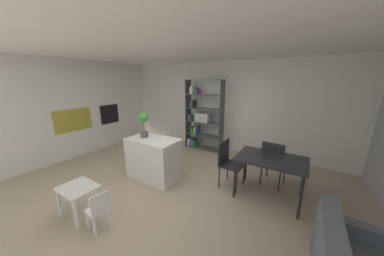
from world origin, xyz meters
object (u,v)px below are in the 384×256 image
at_px(kitchen_island, 154,158).
at_px(potted_plant_on_island, 144,123).
at_px(child_chair_right, 99,209).
at_px(dining_chair_far, 273,161).
at_px(child_table, 79,192).
at_px(dining_table, 271,162).
at_px(open_bookshelf, 201,117).
at_px(dining_chair_island_side, 228,160).
at_px(built_in_oven, 110,114).

height_order(kitchen_island, potted_plant_on_island, potted_plant_on_island).
xyz_separation_m(child_chair_right, dining_chair_far, (1.89, 2.53, 0.23)).
distance_m(child_table, child_chair_right, 0.55).
distance_m(kitchen_island, dining_table, 2.36).
bearing_deg(dining_table, child_table, -139.31).
bearing_deg(dining_chair_far, open_bookshelf, -19.68).
xyz_separation_m(dining_table, dining_chair_island_side, (-0.80, 0.01, -0.14)).
relative_size(child_table, child_chair_right, 0.93).
bearing_deg(kitchen_island, open_bookshelf, 91.32).
xyz_separation_m(built_in_oven, potted_plant_on_island, (2.39, -0.81, 0.16)).
bearing_deg(child_chair_right, dining_chair_far, 150.08).
distance_m(kitchen_island, child_chair_right, 1.58).
xyz_separation_m(potted_plant_on_island, child_chair_right, (0.63, -1.53, -0.89)).
xyz_separation_m(child_chair_right, dining_table, (1.90, 2.10, 0.37)).
distance_m(child_chair_right, dining_table, 2.86).
xyz_separation_m(potted_plant_on_island, open_bookshelf, (0.20, 2.17, -0.22)).
xyz_separation_m(built_in_oven, kitchen_island, (2.64, -0.81, -0.61)).
bearing_deg(dining_chair_island_side, dining_table, -87.33).
height_order(built_in_oven, child_table, built_in_oven).
xyz_separation_m(potted_plant_on_island, dining_chair_island_side, (1.73, 0.57, -0.67)).
bearing_deg(kitchen_island, dining_chair_island_side, 21.22).
bearing_deg(built_in_oven, child_table, -43.27).
bearing_deg(dining_chair_island_side, kitchen_island, 114.26).
height_order(built_in_oven, child_chair_right, built_in_oven).
relative_size(built_in_oven, potted_plant_on_island, 1.13).
distance_m(potted_plant_on_island, open_bookshelf, 2.19).
bearing_deg(child_chair_right, potted_plant_on_island, -150.95).
bearing_deg(child_table, built_in_oven, 136.73).
bearing_deg(potted_plant_on_island, dining_table, 12.67).
relative_size(kitchen_island, dining_table, 0.96).
relative_size(built_in_oven, dining_table, 0.52).
xyz_separation_m(kitchen_island, potted_plant_on_island, (-0.25, 0.00, 0.77)).
height_order(built_in_oven, open_bookshelf, open_bookshelf).
distance_m(potted_plant_on_island, child_chair_right, 1.88).
distance_m(kitchen_island, dining_chair_far, 2.48).
xyz_separation_m(potted_plant_on_island, dining_chair_far, (2.51, 0.99, -0.67)).
height_order(potted_plant_on_island, child_table, potted_plant_on_island).
height_order(kitchen_island, child_table, kitchen_island).
relative_size(built_in_oven, dining_chair_far, 0.63).
bearing_deg(potted_plant_on_island, built_in_oven, 161.35).
relative_size(potted_plant_on_island, open_bookshelf, 0.25).
distance_m(child_table, dining_table, 3.23).
xyz_separation_m(kitchen_island, child_chair_right, (0.38, -1.53, -0.12)).
bearing_deg(dining_chair_far, dining_chair_island_side, 35.36).
bearing_deg(dining_chair_island_side, potted_plant_on_island, 111.41).
xyz_separation_m(open_bookshelf, dining_table, (2.33, -1.60, -0.30)).
height_order(child_table, dining_chair_far, dining_chair_far).
xyz_separation_m(child_table, dining_chair_far, (2.43, 2.52, 0.14)).
relative_size(open_bookshelf, child_chair_right, 3.55).
height_order(child_chair_right, dining_chair_far, dining_chair_far).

